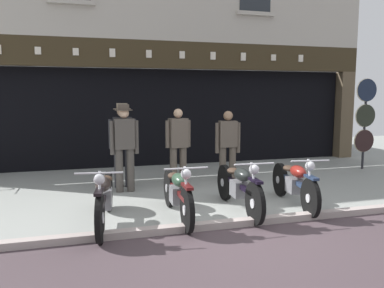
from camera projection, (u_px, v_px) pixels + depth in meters
name	position (u px, v px, depth m)	size (l,w,h in m)	color
ground	(271.00, 258.00, 4.66)	(23.70, 22.00, 0.18)	gray
shop_facade	(152.00, 100.00, 12.05)	(12.00, 4.42, 6.48)	black
motorcycle_left	(105.00, 196.00, 5.68)	(0.62, 2.08, 0.92)	black
motorcycle_center_left	(177.00, 192.00, 5.98)	(0.62, 1.97, 0.92)	black
motorcycle_center	(239.00, 186.00, 6.34)	(0.62, 2.08, 0.91)	black
motorcycle_center_right	(294.00, 182.00, 6.65)	(0.62, 1.96, 0.91)	black
salesman_left	(124.00, 144.00, 7.58)	(0.56, 0.35, 1.73)	#47423D
shopkeeper_center	(178.00, 144.00, 8.10)	(0.56, 0.27, 1.63)	brown
salesman_right	(228.00, 143.00, 8.44)	(0.56, 0.27, 1.57)	brown
assistant_far_right	(123.00, 141.00, 7.96)	(0.56, 0.35, 1.74)	#2D2D33
tyre_sign_pole	(365.00, 117.00, 9.91)	(0.59, 0.06, 2.33)	#232328
advert_board_near	(65.00, 97.00, 9.82)	(0.72, 0.03, 0.98)	beige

